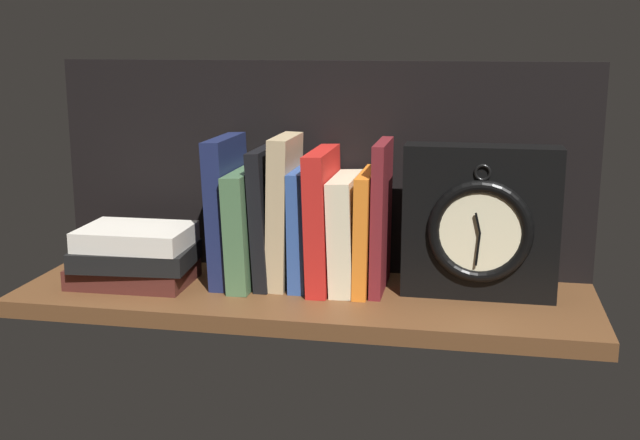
# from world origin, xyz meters

# --- Properties ---
(ground_plane) EXTENTS (0.86, 0.27, 0.03)m
(ground_plane) POSITION_xyz_m (0.00, 0.00, -0.01)
(ground_plane) COLOR brown
(back_panel) EXTENTS (0.86, 0.01, 0.34)m
(back_panel) POSITION_xyz_m (0.00, 0.13, 0.17)
(back_panel) COLOR black
(back_panel) RESTS_ON ground_plane
(book_navy_bierce) EXTENTS (0.04, 0.14, 0.23)m
(book_navy_bierce) POSITION_xyz_m (-0.13, 0.04, 0.11)
(book_navy_bierce) COLOR #192147
(book_navy_bierce) RESTS_ON ground_plane
(book_green_romantic) EXTENTS (0.04, 0.17, 0.18)m
(book_green_romantic) POSITION_xyz_m (-0.10, 0.04, 0.09)
(book_green_romantic) COLOR #476B44
(book_green_romantic) RESTS_ON ground_plane
(book_black_skeptic) EXTENTS (0.03, 0.13, 0.21)m
(book_black_skeptic) POSITION_xyz_m (-0.07, 0.04, 0.10)
(book_black_skeptic) COLOR black
(book_black_skeptic) RESTS_ON ground_plane
(book_tan_shortstories) EXTENTS (0.03, 0.12, 0.23)m
(book_tan_shortstories) POSITION_xyz_m (-0.04, 0.04, 0.11)
(book_tan_shortstories) COLOR tan
(book_tan_shortstories) RESTS_ON ground_plane
(book_blue_modern) EXTENTS (0.03, 0.12, 0.18)m
(book_blue_modern) POSITION_xyz_m (-0.01, 0.04, 0.09)
(book_blue_modern) COLOR #2D4C8E
(book_blue_modern) RESTS_ON ground_plane
(book_red_requiem) EXTENTS (0.04, 0.16, 0.21)m
(book_red_requiem) POSITION_xyz_m (0.02, 0.04, 0.10)
(book_red_requiem) COLOR red
(book_red_requiem) RESTS_ON ground_plane
(book_cream_twain) EXTENTS (0.04, 0.14, 0.17)m
(book_cream_twain) POSITION_xyz_m (0.06, 0.04, 0.09)
(book_cream_twain) COLOR beige
(book_cream_twain) RESTS_ON ground_plane
(book_orange_pandolfini) EXTENTS (0.02, 0.15, 0.18)m
(book_orange_pandolfini) POSITION_xyz_m (0.09, 0.04, 0.09)
(book_orange_pandolfini) COLOR orange
(book_orange_pandolfini) RESTS_ON ground_plane
(book_maroon_dawkins) EXTENTS (0.02, 0.13, 0.22)m
(book_maroon_dawkins) POSITION_xyz_m (0.11, 0.04, 0.11)
(book_maroon_dawkins) COLOR maroon
(book_maroon_dawkins) RESTS_ON ground_plane
(framed_clock) EXTENTS (0.22, 0.07, 0.22)m
(framed_clock) POSITION_xyz_m (0.26, 0.03, 0.11)
(framed_clock) COLOR black
(framed_clock) RESTS_ON ground_plane
(book_stack_side) EXTENTS (0.19, 0.14, 0.09)m
(book_stack_side) POSITION_xyz_m (-0.26, -0.01, 0.04)
(book_stack_side) COLOR #471E19
(book_stack_side) RESTS_ON ground_plane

